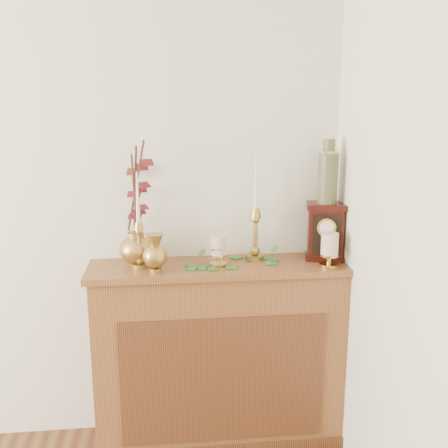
{
  "coord_description": "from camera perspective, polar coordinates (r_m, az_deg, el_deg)",
  "views": [
    {
      "loc": [
        1.16,
        -0.27,
        1.68
      ],
      "look_at": [
        1.42,
        2.05,
        1.14
      ],
      "focal_mm": 42.0,
      "sensor_mm": 36.0,
      "label": 1
    }
  ],
  "objects": [
    {
      "name": "console_shelf",
      "position": [
        2.68,
        -0.48,
        -14.49
      ],
      "size": [
        1.24,
        0.34,
        0.93
      ],
      "color": "brown",
      "rests_on": "ground"
    },
    {
      "name": "candlestick_left",
      "position": [
        2.43,
        -9.23,
        -1.42
      ],
      "size": [
        0.07,
        0.07,
        0.45
      ],
      "rotation": [
        0.0,
        0.0,
        0.23
      ],
      "color": "#B08D46",
      "rests_on": "console_shelf"
    },
    {
      "name": "candlestick_center",
      "position": [
        2.53,
        3.45,
        -0.16
      ],
      "size": [
        0.09,
        0.09,
        0.52
      ],
      "rotation": [
        0.0,
        0.0,
        -0.36
      ],
      "color": "#B08D46",
      "rests_on": "console_shelf"
    },
    {
      "name": "bud_vase",
      "position": [
        2.37,
        -7.53,
        -3.21
      ],
      "size": [
        0.11,
        0.11,
        0.18
      ],
      "rotation": [
        0.0,
        0.0,
        0.36
      ],
      "color": "#B08D46",
      "rests_on": "console_shelf"
    },
    {
      "name": "ginger_jar",
      "position": [
        2.49,
        -9.3,
        1.71
      ],
      "size": [
        0.24,
        0.26,
        0.59
      ],
      "rotation": [
        0.0,
        0.0,
        0.29
      ],
      "color": "#B08D46",
      "rests_on": "console_shelf"
    },
    {
      "name": "pillar_candle_left",
      "position": [
        2.44,
        -0.64,
        -2.76
      ],
      "size": [
        0.08,
        0.08,
        0.15
      ],
      "rotation": [
        0.0,
        0.0,
        0.25
      ],
      "color": "gold",
      "rests_on": "console_shelf"
    },
    {
      "name": "pillar_candle_right",
      "position": [
        2.47,
        11.41,
        -2.59
      ],
      "size": [
        0.09,
        0.09,
        0.17
      ],
      "rotation": [
        0.0,
        0.0,
        -0.19
      ],
      "color": "gold",
      "rests_on": "console_shelf"
    },
    {
      "name": "ivy_garland",
      "position": [
        2.49,
        1.14,
        -4.02
      ],
      "size": [
        0.43,
        0.2,
        0.09
      ],
      "rotation": [
        0.0,
        0.0,
        0.33
      ],
      "color": "#2C6D29",
      "rests_on": "console_shelf"
    },
    {
      "name": "mantel_clock",
      "position": [
        2.58,
        10.97,
        -0.85
      ],
      "size": [
        0.21,
        0.17,
        0.28
      ],
      "rotation": [
        0.0,
        0.0,
        -0.22
      ],
      "color": "black",
      "rests_on": "console_shelf"
    },
    {
      "name": "ceramic_vase",
      "position": [
        2.53,
        11.24,
        5.28
      ],
      "size": [
        0.09,
        0.09,
        0.3
      ],
      "rotation": [
        0.0,
        0.0,
        -0.22
      ],
      "color": "#1B372C",
      "rests_on": "mantel_clock"
    }
  ]
}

